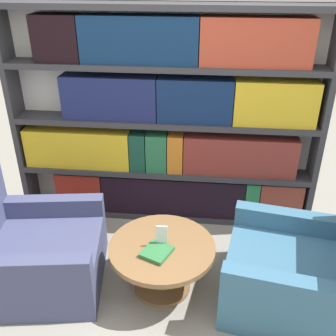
% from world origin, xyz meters
% --- Properties ---
extents(ground_plane, '(14.00, 14.00, 0.00)m').
position_xyz_m(ground_plane, '(0.00, 0.00, 0.00)').
color(ground_plane, gray).
extents(bookshelf, '(2.78, 0.30, 1.99)m').
position_xyz_m(bookshelf, '(0.04, 1.23, 0.97)').
color(bookshelf, silver).
rests_on(bookshelf, ground_plane).
extents(armchair_left, '(1.06, 1.00, 0.89)m').
position_xyz_m(armchair_left, '(-0.92, 0.16, 0.28)').
color(armchair_left, '#42476B').
rests_on(armchair_left, ground_plane).
extents(armchair_right, '(1.08, 1.02, 0.89)m').
position_xyz_m(armchair_right, '(1.11, 0.16, 0.28)').
color(armchair_right, '#386684').
rests_on(armchair_right, ground_plane).
extents(coffee_table, '(0.80, 0.80, 0.41)m').
position_xyz_m(coffee_table, '(0.10, 0.20, 0.30)').
color(coffee_table, brown).
rests_on(coffee_table, ground_plane).
extents(table_sign, '(0.08, 0.06, 0.18)m').
position_xyz_m(table_sign, '(0.10, 0.20, 0.49)').
color(table_sign, black).
rests_on(table_sign, coffee_table).
extents(stray_book, '(0.25, 0.26, 0.03)m').
position_xyz_m(stray_book, '(0.07, 0.11, 0.43)').
color(stray_book, '#2D703D').
rests_on(stray_book, coffee_table).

